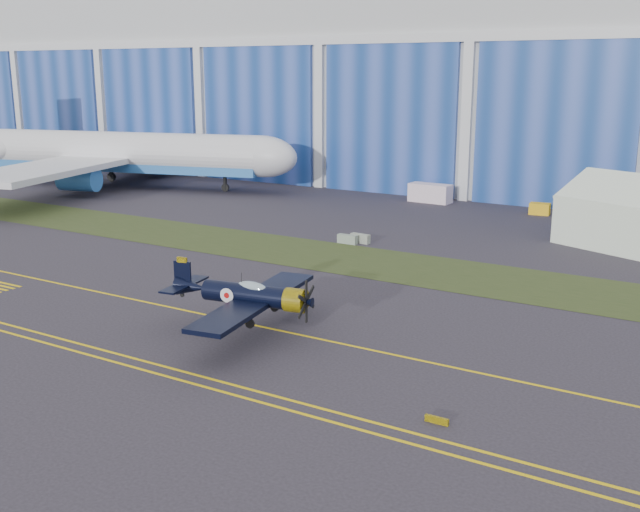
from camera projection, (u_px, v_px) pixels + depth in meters
The scene contains 13 objects.
ground at pixel (229, 293), 56.99m from camera, with size 260.00×260.00×0.00m, color #332F38.
grass_median at pixel (324, 255), 68.59m from camera, with size 260.00×10.00×0.02m, color #475128.
hangar at pixel (522, 81), 112.87m from camera, with size 220.00×45.70×30.00m.
taxiway_centreline at pixel (185, 310), 52.85m from camera, with size 200.00×0.20×0.02m, color yellow.
edge_line_near at pixel (80, 352), 44.97m from camera, with size 80.00×0.20×0.02m, color yellow.
edge_line_far at pixel (93, 347), 45.80m from camera, with size 80.00×0.20×0.02m, color yellow.
guard_board_right at pixel (437, 420), 35.89m from camera, with size 1.20×0.15×0.35m, color yellow.
warbird at pixel (246, 294), 47.47m from camera, with size 12.99×14.87×3.94m.
jetliner at pixel (108, 108), 107.29m from camera, with size 76.68×69.74×22.54m.
shipping_container at pixel (430, 193), 96.19m from camera, with size 5.45×2.18×2.36m, color white.
tug at pixel (540, 209), 88.02m from camera, with size 2.32×1.45×1.35m, color yellow.
barrier_a at pixel (347, 239), 73.17m from camera, with size 2.00×0.60×0.90m, color gray.
barrier_b at pixel (360, 238), 73.51m from camera, with size 2.00×0.60×0.90m, color #959D8D.
Camera 1 is at (34.36, -43.04, 16.47)m, focal length 42.00 mm.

